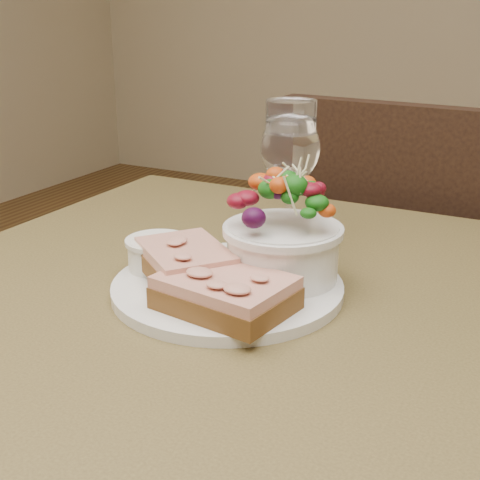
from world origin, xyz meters
The scene contains 9 objects.
cafe_table centered at (0.00, 0.00, 0.65)m, with size 0.80×0.80×0.75m.
chair_far centered at (0.06, 0.65, 0.29)m, with size 0.45×0.45×0.90m.
dinner_plate centered at (-0.02, 0.00, 0.76)m, with size 0.26×0.26×0.01m, color white.
sandwich_front centered at (0.01, -0.06, 0.78)m, with size 0.14×0.11×0.03m.
sandwich_back centered at (-0.06, -0.02, 0.79)m, with size 0.14×0.14×0.03m.
ramekin centered at (-0.11, 0.00, 0.78)m, with size 0.07×0.07×0.04m.
salad_bowl centered at (0.03, 0.04, 0.82)m, with size 0.12×0.12×0.13m.
garnish centered at (-0.10, 0.07, 0.77)m, with size 0.05×0.04×0.02m.
wine_glass centered at (-0.02, 0.18, 0.87)m, with size 0.08×0.08×0.18m.
Camera 1 is at (0.31, -0.59, 1.06)m, focal length 50.00 mm.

